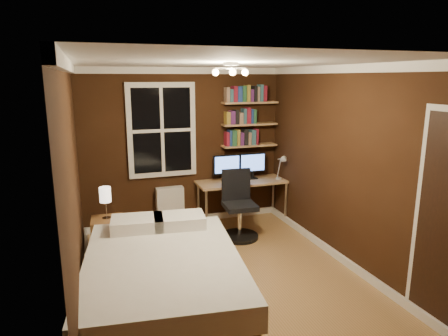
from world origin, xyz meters
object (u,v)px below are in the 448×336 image
object	(u,v)px
office_chair	(239,212)
radiator	(170,207)
desk_lamp	(281,167)
bedside_lamp	(106,203)
desk	(242,184)
bed	(163,280)
monitor_left	(227,168)
nightstand	(108,237)
monitor_right	(252,166)

from	to	relation	value
office_chair	radiator	bearing A→B (deg)	143.05
desk_lamp	bedside_lamp	bearing A→B (deg)	-171.51
desk	office_chair	size ratio (longest dim) A/B	1.46
office_chair	desk	bearing A→B (deg)	68.16
bed	monitor_left	xyz separation A→B (m)	(1.46, 2.17, 0.61)
nightstand	radiator	bearing A→B (deg)	40.39
bed	desk_lamp	xyz separation A→B (m)	(2.31, 1.92, 0.61)
radiator	desk_lamp	xyz separation A→B (m)	(1.78, -0.35, 0.60)
radiator	desk	bearing A→B (deg)	-8.92
bedside_lamp	desk_lamp	bearing A→B (deg)	8.49
bedside_lamp	desk_lamp	xyz separation A→B (m)	(2.78, 0.41, 0.20)
radiator	desk	world-z (taller)	desk
nightstand	radiator	world-z (taller)	radiator
bed	desk	size ratio (longest dim) A/B	1.56
bed	desk_lamp	world-z (taller)	desk_lamp
bedside_lamp	desk	distance (m)	2.25
nightstand	monitor_right	size ratio (longest dim) A/B	1.12
bedside_lamp	desk	bearing A→B (deg)	15.08
bedside_lamp	monitor_left	bearing A→B (deg)	18.86
bed	monitor_left	size ratio (longest dim) A/B	5.06
bedside_lamp	monitor_left	size ratio (longest dim) A/B	0.95
monitor_left	office_chair	bearing A→B (deg)	-93.45
desk	office_chair	xyz separation A→B (m)	(-0.28, -0.58, -0.25)
radiator	monitor_left	xyz separation A→B (m)	(0.92, -0.11, 0.60)
monitor_left	office_chair	world-z (taller)	monitor_left
bedside_lamp	office_chair	world-z (taller)	office_chair
monitor_left	monitor_right	size ratio (longest dim) A/B	1.00
monitor_right	desk_lamp	bearing A→B (deg)	-30.96
bedside_lamp	monitor_right	world-z (taller)	monitor_right
bed	bedside_lamp	size ratio (longest dim) A/B	5.33
monitor_right	bed	bearing A→B (deg)	-131.29
bedside_lamp	monitor_left	xyz separation A→B (m)	(1.93, 0.66, 0.19)
radiator	monitor_left	distance (m)	1.10
nightstand	monitor_right	bearing A→B (deg)	18.56
desk	monitor_left	distance (m)	0.38
desk	radiator	bearing A→B (deg)	171.08
bedside_lamp	office_chair	size ratio (longest dim) A/B	0.43
bedside_lamp	office_chair	xyz separation A→B (m)	(1.89, 0.00, -0.34)
monitor_right	desk_lamp	world-z (taller)	desk_lamp
nightstand	bedside_lamp	xyz separation A→B (m)	(0.00, 0.00, 0.47)
bed	bedside_lamp	bearing A→B (deg)	114.50
monitor_right	bedside_lamp	bearing A→B (deg)	-164.51
nightstand	desk_lamp	xyz separation A→B (m)	(2.78, 0.41, 0.67)
bed	monitor_right	world-z (taller)	monitor_right
radiator	desk_lamp	distance (m)	1.91
bed	monitor_left	distance (m)	2.68
desk_lamp	office_chair	size ratio (longest dim) A/B	0.43
radiator	monitor_right	distance (m)	1.50
monitor_right	office_chair	size ratio (longest dim) A/B	0.45
bed	office_chair	size ratio (longest dim) A/B	2.28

